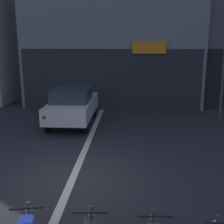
% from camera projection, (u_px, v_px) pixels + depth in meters
% --- Properties ---
extents(ground_plane, '(120.00, 120.00, 0.00)m').
position_uv_depth(ground_plane, '(72.00, 181.00, 7.69)').
color(ground_plane, '#2B2B30').
extents(lane_centre_line, '(0.20, 18.00, 0.01)m').
position_uv_depth(lane_centre_line, '(97.00, 121.00, 13.51)').
color(lane_centre_line, silver).
rests_on(lane_centre_line, ground).
extents(car_white_crossing_near, '(1.78, 4.11, 1.64)m').
position_uv_depth(car_white_crossing_near, '(73.00, 104.00, 12.82)').
color(car_white_crossing_near, black).
rests_on(car_white_crossing_near, ground).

